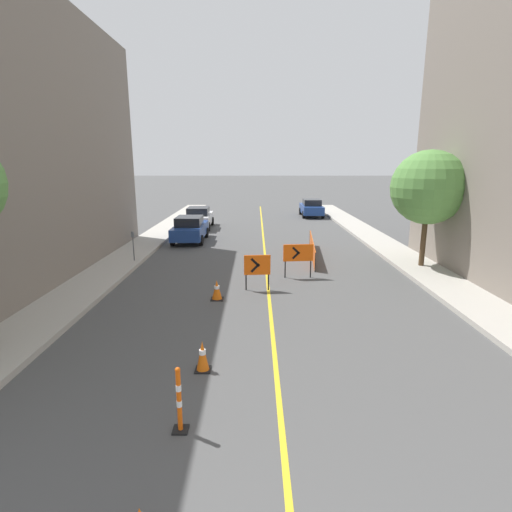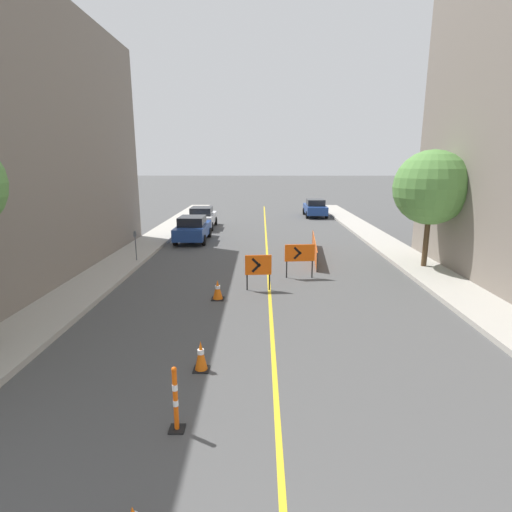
# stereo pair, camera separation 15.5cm
# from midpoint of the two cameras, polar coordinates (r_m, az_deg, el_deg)

# --- Properties ---
(lane_stripe) EXTENTS (0.12, 44.18, 0.01)m
(lane_stripe) POSITION_cam_midpoint_polar(r_m,az_deg,el_deg) (23.47, 1.19, 1.29)
(lane_stripe) COLOR gold
(lane_stripe) RESTS_ON ground_plane
(sidewalk_left) EXTENTS (2.07, 44.18, 0.18)m
(sidewalk_left) POSITION_cam_midpoint_polar(r_m,az_deg,el_deg) (24.39, -15.81, 1.45)
(sidewalk_left) COLOR #ADA89E
(sidewalk_left) RESTS_ON ground_plane
(sidewalk_right) EXTENTS (2.07, 44.18, 0.18)m
(sidewalk_right) POSITION_cam_midpoint_polar(r_m,az_deg,el_deg) (24.63, 18.03, 1.40)
(sidewalk_right) COLOR #ADA89E
(sidewalk_right) RESTS_ON ground_plane
(traffic_cone_second) EXTENTS (0.38, 0.38, 0.75)m
(traffic_cone_second) POSITION_cam_midpoint_polar(r_m,az_deg,el_deg) (9.88, -7.91, -13.96)
(traffic_cone_second) COLOR black
(traffic_cone_second) RESTS_ON ground_plane
(traffic_cone_third) EXTENTS (0.46, 0.46, 0.72)m
(traffic_cone_third) POSITION_cam_midpoint_polar(r_m,az_deg,el_deg) (14.57, -5.71, -4.85)
(traffic_cone_third) COLOR black
(traffic_cone_third) RESTS_ON ground_plane
(delineator_post_front) EXTENTS (0.29, 0.29, 1.29)m
(delineator_post_front) POSITION_cam_midpoint_polar(r_m,az_deg,el_deg) (7.92, -11.30, -19.95)
(delineator_post_front) COLOR black
(delineator_post_front) RESTS_ON ground_plane
(arrow_barricade_primary) EXTENTS (1.02, 0.15, 1.40)m
(arrow_barricade_primary) POSITION_cam_midpoint_polar(r_m,az_deg,el_deg) (15.37, 0.09, -1.47)
(arrow_barricade_primary) COLOR #EF560C
(arrow_barricade_primary) RESTS_ON ground_plane
(arrow_barricade_secondary) EXTENTS (1.29, 0.18, 1.47)m
(arrow_barricade_secondary) POSITION_cam_midpoint_polar(r_m,az_deg,el_deg) (17.13, 5.99, 0.28)
(arrow_barricade_secondary) COLOR #EF560C
(arrow_barricade_secondary) RESTS_ON ground_plane
(safety_mesh_fence) EXTENTS (0.60, 6.10, 0.90)m
(safety_mesh_fence) POSITION_cam_midpoint_polar(r_m,az_deg,el_deg) (21.18, 8.05, 1.09)
(safety_mesh_fence) COLOR #EF560C
(safety_mesh_fence) RESTS_ON ground_plane
(parked_car_curb_near) EXTENTS (1.93, 4.31, 1.59)m
(parked_car_curb_near) POSITION_cam_midpoint_polar(r_m,az_deg,el_deg) (25.40, -9.38, 3.86)
(parked_car_curb_near) COLOR navy
(parked_car_curb_near) RESTS_ON ground_plane
(parked_car_curb_mid) EXTENTS (1.94, 4.33, 1.59)m
(parked_car_curb_mid) POSITION_cam_midpoint_polar(r_m,az_deg,el_deg) (30.53, -8.11, 5.46)
(parked_car_curb_mid) COLOR silver
(parked_car_curb_mid) RESTS_ON ground_plane
(parked_car_curb_far) EXTENTS (1.94, 4.32, 1.59)m
(parked_car_curb_far) POSITION_cam_midpoint_polar(r_m,az_deg,el_deg) (37.16, 8.02, 6.84)
(parked_car_curb_far) COLOR navy
(parked_car_curb_far) RESTS_ON ground_plane
(parking_meter_far_curb) EXTENTS (0.12, 0.11, 1.45)m
(parking_meter_far_curb) POSITION_cam_midpoint_polar(r_m,az_deg,el_deg) (20.23, -17.19, 2.18)
(parking_meter_far_curb) COLOR #4C4C51
(parking_meter_far_curb) RESTS_ON sidewalk_left
(street_tree_right_near) EXTENTS (3.31, 3.31, 5.25)m
(street_tree_right_near) POSITION_cam_midpoint_polar(r_m,az_deg,el_deg) (19.62, 23.42, 8.95)
(street_tree_right_near) COLOR #4C3823
(street_tree_right_near) RESTS_ON sidewalk_right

